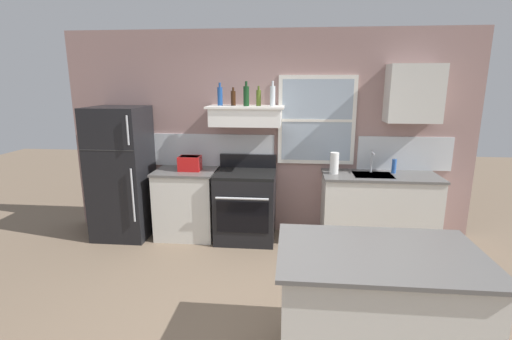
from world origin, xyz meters
TOP-DOWN VIEW (x-y plane):
  - ground_plane at (0.00, 0.00)m, footprint 16.00×16.00m
  - back_wall at (0.03, 2.23)m, footprint 5.40×0.11m
  - refrigerator at (-1.90, 1.84)m, footprint 0.70×0.72m
  - counter_left_of_stove at (-1.05, 1.90)m, footprint 0.79×0.63m
  - toaster at (-0.98, 1.89)m, footprint 0.30×0.20m
  - stove_range at (-0.25, 1.86)m, footprint 0.76×0.69m
  - range_hood_shelf at (-0.25, 1.96)m, footprint 0.96×0.52m
  - bottle_blue_liqueur at (-0.59, 2.01)m, footprint 0.07×0.07m
  - bottle_brown_stout at (-0.42, 2.02)m, footprint 0.06×0.06m
  - bottle_dark_green_wine at (-0.24, 1.91)m, footprint 0.07×0.07m
  - bottle_olive_oil_square at (-0.09, 1.96)m, footprint 0.06×0.06m
  - bottle_clear_tall at (0.09, 1.92)m, footprint 0.06×0.06m
  - counter_right_with_sink at (1.45, 1.90)m, footprint 1.43×0.63m
  - sink_faucet at (1.35, 2.00)m, footprint 0.03×0.17m
  - paper_towel_roll at (0.87, 1.90)m, footprint 0.11×0.11m
  - dish_soap_bottle at (1.63, 2.00)m, footprint 0.06×0.06m
  - kitchen_island at (0.95, -0.33)m, footprint 1.40×0.90m
  - upper_cabinet_right at (1.80, 2.04)m, footprint 0.64×0.32m

SIDE VIEW (x-z plane):
  - ground_plane at x=0.00m, z-range 0.00..0.00m
  - counter_left_of_stove at x=-1.05m, z-range 0.00..0.91m
  - counter_right_with_sink at x=1.45m, z-range 0.00..0.91m
  - kitchen_island at x=0.95m, z-range 0.00..0.91m
  - stove_range at x=-0.25m, z-range -0.08..1.01m
  - refrigerator at x=-1.90m, z-range 0.00..1.73m
  - dish_soap_bottle at x=1.63m, z-range 0.91..1.09m
  - toaster at x=-0.98m, z-range 0.91..1.10m
  - paper_towel_roll at x=0.87m, z-range 0.91..1.18m
  - sink_faucet at x=1.35m, z-range 0.94..1.22m
  - back_wall at x=0.03m, z-range 0.00..2.70m
  - range_hood_shelf at x=-0.25m, z-range 1.50..1.75m
  - bottle_brown_stout at x=-0.42m, z-range 1.73..1.95m
  - bottle_olive_oil_square at x=-0.09m, z-range 1.73..1.97m
  - bottle_blue_liqueur at x=-0.59m, z-range 1.72..2.01m
  - bottle_dark_green_wine at x=-0.24m, z-range 1.72..2.02m
  - bottle_clear_tall at x=0.09m, z-range 1.72..2.03m
  - upper_cabinet_right at x=1.80m, z-range 1.55..2.25m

